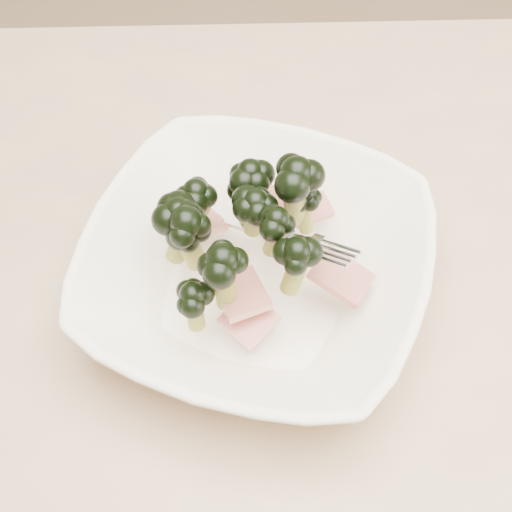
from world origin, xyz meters
name	(u,v)px	position (x,y,z in m)	size (l,w,h in m)	color
dining_table	(359,396)	(0.00, 0.00, 0.65)	(1.20, 0.80, 0.75)	tan
broccoli_dish	(254,263)	(-0.09, 0.05, 0.79)	(0.34, 0.34, 0.12)	white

